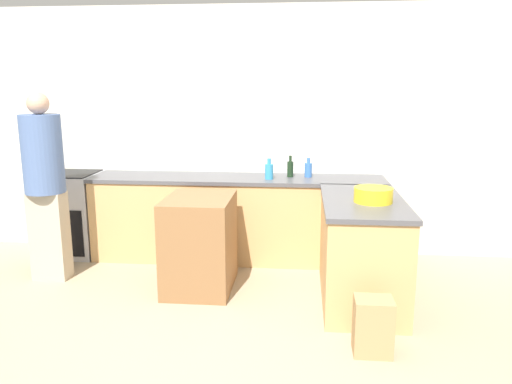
{
  "coord_description": "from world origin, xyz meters",
  "views": [
    {
      "loc": [
        0.69,
        -3.18,
        1.85
      ],
      "look_at": [
        0.29,
        1.04,
        0.95
      ],
      "focal_mm": 35.0,
      "sensor_mm": 36.0,
      "label": 1
    }
  ],
  "objects_px": {
    "wine_bottle_dark": "(290,169)",
    "dish_soap_bottle": "(269,171)",
    "person_by_range": "(45,181)",
    "mixing_bowl": "(373,195)",
    "island_table": "(200,243)",
    "paper_bag": "(373,326)",
    "water_bottle_blue": "(308,169)",
    "range_oven": "(71,214)"
  },
  "relations": [
    {
      "from": "wine_bottle_dark",
      "to": "dish_soap_bottle",
      "type": "xyz_separation_m",
      "value": [
        -0.22,
        -0.15,
        -0.0
      ]
    },
    {
      "from": "water_bottle_blue",
      "to": "paper_bag",
      "type": "xyz_separation_m",
      "value": [
        0.45,
        -1.97,
        -0.78
      ]
    },
    {
      "from": "mixing_bowl",
      "to": "range_oven",
      "type": "bearing_deg",
      "value": 161.5
    },
    {
      "from": "mixing_bowl",
      "to": "person_by_range",
      "type": "xyz_separation_m",
      "value": [
        -3.02,
        0.3,
        0.01
      ]
    },
    {
      "from": "wine_bottle_dark",
      "to": "range_oven",
      "type": "bearing_deg",
      "value": -178.67
    },
    {
      "from": "range_oven",
      "to": "water_bottle_blue",
      "type": "distance_m",
      "value": 2.68
    },
    {
      "from": "range_oven",
      "to": "paper_bag",
      "type": "height_order",
      "value": "range_oven"
    },
    {
      "from": "wine_bottle_dark",
      "to": "mixing_bowl",
      "type": "bearing_deg",
      "value": -57.05
    },
    {
      "from": "wine_bottle_dark",
      "to": "person_by_range",
      "type": "distance_m",
      "value": 2.44
    },
    {
      "from": "island_table",
      "to": "person_by_range",
      "type": "relative_size",
      "value": 0.48
    },
    {
      "from": "mixing_bowl",
      "to": "paper_bag",
      "type": "distance_m",
      "value": 1.14
    },
    {
      "from": "island_table",
      "to": "wine_bottle_dark",
      "type": "height_order",
      "value": "wine_bottle_dark"
    },
    {
      "from": "island_table",
      "to": "dish_soap_bottle",
      "type": "relative_size",
      "value": 4.0
    },
    {
      "from": "range_oven",
      "to": "paper_bag",
      "type": "relative_size",
      "value": 2.25
    },
    {
      "from": "range_oven",
      "to": "person_by_range",
      "type": "distance_m",
      "value": 0.92
    },
    {
      "from": "range_oven",
      "to": "wine_bottle_dark",
      "type": "bearing_deg",
      "value": 1.33
    },
    {
      "from": "island_table",
      "to": "paper_bag",
      "type": "xyz_separation_m",
      "value": [
        1.45,
        -1.05,
        -0.23
      ]
    },
    {
      "from": "range_oven",
      "to": "water_bottle_blue",
      "type": "xyz_separation_m",
      "value": [
        2.62,
        0.07,
        0.53
      ]
    },
    {
      "from": "mixing_bowl",
      "to": "water_bottle_blue",
      "type": "xyz_separation_m",
      "value": [
        -0.53,
        1.13,
        0.02
      ]
    },
    {
      "from": "water_bottle_blue",
      "to": "dish_soap_bottle",
      "type": "relative_size",
      "value": 0.95
    },
    {
      "from": "dish_soap_bottle",
      "to": "paper_bag",
      "type": "height_order",
      "value": "dish_soap_bottle"
    },
    {
      "from": "person_by_range",
      "to": "paper_bag",
      "type": "relative_size",
      "value": 4.4
    },
    {
      "from": "island_table",
      "to": "water_bottle_blue",
      "type": "distance_m",
      "value": 1.46
    },
    {
      "from": "range_oven",
      "to": "island_table",
      "type": "distance_m",
      "value": 1.84
    },
    {
      "from": "dish_soap_bottle",
      "to": "water_bottle_blue",
      "type": "bearing_deg",
      "value": 21.95
    },
    {
      "from": "island_table",
      "to": "person_by_range",
      "type": "distance_m",
      "value": 1.59
    },
    {
      "from": "person_by_range",
      "to": "paper_bag",
      "type": "distance_m",
      "value": 3.25
    },
    {
      "from": "island_table",
      "to": "mixing_bowl",
      "type": "xyz_separation_m",
      "value": [
        1.52,
        -0.21,
        0.53
      ]
    },
    {
      "from": "island_table",
      "to": "wine_bottle_dark",
      "type": "xyz_separation_m",
      "value": [
        0.8,
        0.9,
        0.56
      ]
    },
    {
      "from": "wine_bottle_dark",
      "to": "person_by_range",
      "type": "bearing_deg",
      "value": -160.65
    },
    {
      "from": "range_oven",
      "to": "water_bottle_blue",
      "type": "bearing_deg",
      "value": 1.59
    },
    {
      "from": "island_table",
      "to": "wine_bottle_dark",
      "type": "distance_m",
      "value": 1.33
    },
    {
      "from": "water_bottle_blue",
      "to": "paper_bag",
      "type": "distance_m",
      "value": 2.16
    },
    {
      "from": "water_bottle_blue",
      "to": "person_by_range",
      "type": "height_order",
      "value": "person_by_range"
    },
    {
      "from": "paper_bag",
      "to": "wine_bottle_dark",
      "type": "bearing_deg",
      "value": 108.28
    },
    {
      "from": "water_bottle_blue",
      "to": "dish_soap_bottle",
      "type": "distance_m",
      "value": 0.44
    },
    {
      "from": "mixing_bowl",
      "to": "paper_bag",
      "type": "xyz_separation_m",
      "value": [
        -0.08,
        -0.84,
        -0.76
      ]
    },
    {
      "from": "mixing_bowl",
      "to": "person_by_range",
      "type": "height_order",
      "value": "person_by_range"
    },
    {
      "from": "range_oven",
      "to": "island_table",
      "type": "height_order",
      "value": "range_oven"
    },
    {
      "from": "wine_bottle_dark",
      "to": "water_bottle_blue",
      "type": "bearing_deg",
      "value": 4.89
    },
    {
      "from": "mixing_bowl",
      "to": "paper_bag",
      "type": "height_order",
      "value": "mixing_bowl"
    },
    {
      "from": "paper_bag",
      "to": "dish_soap_bottle",
      "type": "bearing_deg",
      "value": 115.49
    }
  ]
}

